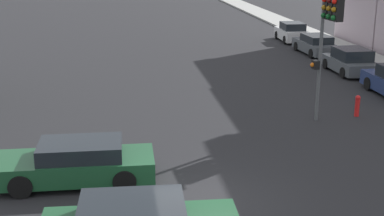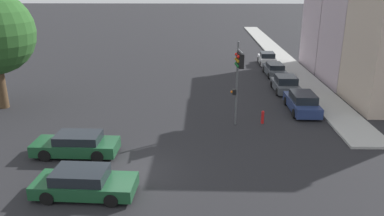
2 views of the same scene
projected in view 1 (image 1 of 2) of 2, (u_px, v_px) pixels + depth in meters
name	position (u px, v px, depth m)	size (l,w,h in m)	color
ground_plane	(202.00, 204.00, 14.85)	(300.00, 300.00, 0.00)	black
sidewalk_strip	(296.00, 28.00, 48.12)	(2.71, 60.00, 0.16)	#9E9E99
traffic_signal	(328.00, 23.00, 20.55)	(0.67, 1.82, 5.73)	#515456
crossing_car_0	(77.00, 163.00, 16.07)	(4.75, 2.00, 1.31)	#194728
parked_car_1	(351.00, 61.00, 30.62)	(2.09, 4.05, 1.45)	#4C5156
parked_car_2	(316.00, 45.00, 36.25)	(1.92, 4.56, 1.33)	#4C5156
parked_car_3	(292.00, 32.00, 41.43)	(1.99, 4.00, 1.47)	silver
fire_hydrant	(357.00, 105.00, 22.63)	(0.22, 0.22, 0.92)	red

